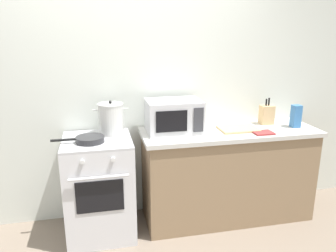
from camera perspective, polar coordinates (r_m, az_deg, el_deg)
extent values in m
cube|color=silver|center=(3.33, -1.20, 5.86)|extent=(4.40, 0.10, 2.50)
cube|color=#8C7051|center=(3.42, 10.06, -8.35)|extent=(1.64, 0.56, 0.88)
cube|color=beige|center=(3.26, 10.45, -0.96)|extent=(1.70, 0.60, 0.04)
cube|color=silver|center=(3.17, -11.57, -10.29)|extent=(0.60, 0.60, 0.90)
cube|color=#B7B7BC|center=(3.00, -12.06, -2.37)|extent=(0.60, 0.60, 0.02)
cube|color=black|center=(2.87, -11.53, -11.69)|extent=(0.39, 0.01, 0.28)
cylinder|color=silver|center=(2.76, -11.72, -8.63)|extent=(0.48, 0.02, 0.02)
cylinder|color=silver|center=(2.73, -14.42, -5.94)|extent=(0.04, 0.02, 0.04)
cylinder|color=silver|center=(2.73, -9.37, -5.65)|extent=(0.04, 0.02, 0.04)
cylinder|color=silver|center=(3.08, -9.67, 1.09)|extent=(0.23, 0.23, 0.27)
cylinder|color=silver|center=(3.04, -9.80, 3.68)|extent=(0.23, 0.23, 0.01)
sphere|color=black|center=(3.04, -9.81, 4.05)|extent=(0.03, 0.03, 0.03)
cylinder|color=silver|center=(3.05, -12.24, 2.68)|extent=(0.05, 0.01, 0.01)
cylinder|color=silver|center=(3.06, -7.27, 2.96)|extent=(0.05, 0.01, 0.01)
cylinder|color=#28282B|center=(2.92, -13.16, -2.23)|extent=(0.24, 0.24, 0.05)
cylinder|color=black|center=(2.93, -17.49, -2.29)|extent=(0.20, 0.02, 0.02)
cube|color=silver|center=(3.11, 0.95, 1.71)|extent=(0.50, 0.36, 0.30)
cube|color=black|center=(2.92, 0.63, 0.78)|extent=(0.28, 0.01, 0.19)
cube|color=#38383D|center=(2.98, 5.23, 1.04)|extent=(0.09, 0.01, 0.22)
cube|color=tan|center=(3.26, 11.85, -0.47)|extent=(0.36, 0.26, 0.02)
cube|color=tan|center=(3.52, 16.46, 1.85)|extent=(0.13, 0.10, 0.19)
cylinder|color=black|center=(3.49, 16.42, 3.90)|extent=(0.02, 0.02, 0.07)
cylinder|color=black|center=(3.50, 16.83, 3.98)|extent=(0.02, 0.02, 0.08)
cube|color=teal|center=(3.49, 20.97, 1.57)|extent=(0.08, 0.08, 0.22)
cube|color=#993333|center=(3.20, 15.91, -1.10)|extent=(0.18, 0.14, 0.02)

